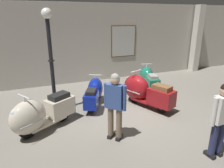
{
  "coord_description": "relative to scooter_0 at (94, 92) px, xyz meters",
  "views": [
    {
      "loc": [
        -2.68,
        -4.94,
        2.79
      ],
      "look_at": [
        -0.31,
        0.89,
        0.69
      ],
      "focal_mm": 32.89,
      "sensor_mm": 36.0,
      "label": 1
    }
  ],
  "objects": [
    {
      "name": "ground_plane",
      "position": [
        0.87,
        -1.05,
        -0.43
      ],
      "size": [
        60.0,
        60.0,
        0.0
      ],
      "primitive_type": "plane",
      "color": "slate"
    },
    {
      "name": "visitor_1",
      "position": [
        -0.15,
        -2.07,
        0.5
      ],
      "size": [
        0.41,
        0.42,
        1.61
      ],
      "rotation": [
        0.0,
        0.0,
        0.76
      ],
      "color": "black",
      "rests_on": "ground"
    },
    {
      "name": "showroom_back_wall",
      "position": [
        1.06,
        2.65,
        1.23
      ],
      "size": [
        18.0,
        0.63,
        3.32
      ],
      "color": "#ADA89E",
      "rests_on": "ground"
    },
    {
      "name": "scooter_3",
      "position": [
        2.45,
        0.7,
        0.01
      ],
      "size": [
        0.85,
        1.63,
        0.96
      ],
      "rotation": [
        0.0,
        0.0,
        1.3
      ],
      "color": "black",
      "rests_on": "ground"
    },
    {
      "name": "scooter_2",
      "position": [
        1.44,
        -0.66,
        0.08
      ],
      "size": [
        1.16,
        1.89,
        1.11
      ],
      "rotation": [
        0.0,
        0.0,
        1.95
      ],
      "color": "black",
      "rests_on": "ground"
    },
    {
      "name": "scooter_0",
      "position": [
        0.0,
        0.0,
        0.0
      ],
      "size": [
        1.08,
        1.58,
        0.95
      ],
      "rotation": [
        0.0,
        0.0,
        1.11
      ],
      "color": "black",
      "rests_on": "ground"
    },
    {
      "name": "lamppost",
      "position": [
        -1.26,
        -0.02,
        1.24
      ],
      "size": [
        0.29,
        0.29,
        3.0
      ],
      "color": "black",
      "rests_on": "ground"
    },
    {
      "name": "scooter_1",
      "position": [
        -1.77,
        -1.1,
        0.06
      ],
      "size": [
        1.77,
        1.34,
        1.08
      ],
      "rotation": [
        0.0,
        0.0,
        -2.6
      ],
      "color": "black",
      "rests_on": "ground"
    },
    {
      "name": "visitor_0",
      "position": [
        1.53,
        -3.45,
        0.49
      ],
      "size": [
        0.54,
        0.27,
        1.6
      ],
      "rotation": [
        0.0,
        0.0,
        1.63
      ],
      "color": "black",
      "rests_on": "ground"
    }
  ]
}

